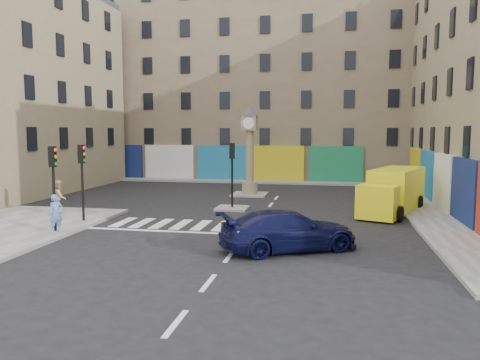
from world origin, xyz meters
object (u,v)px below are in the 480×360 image
(clock_pillar, at_px, (250,145))
(pedestrian_blue, at_px, (56,214))
(traffic_light_left_far, at_px, (82,170))
(yellow_van, at_px, (393,191))
(navy_sedan, at_px, (289,230))
(pedestrian_tan, at_px, (59,197))
(traffic_light_island, at_px, (232,165))
(traffic_light_left_near, at_px, (53,175))

(clock_pillar, distance_m, pedestrian_blue, 15.60)
(traffic_light_left_far, distance_m, yellow_van, 16.48)
(yellow_van, bearing_deg, navy_sedan, -95.90)
(yellow_van, bearing_deg, pedestrian_blue, -127.38)
(pedestrian_tan, bearing_deg, clock_pillar, -62.74)
(clock_pillar, relative_size, yellow_van, 0.89)
(clock_pillar, bearing_deg, traffic_light_island, -90.00)
(traffic_light_left_near, xyz_separation_m, traffic_light_island, (6.30, 7.80, -0.03))
(traffic_light_left_near, height_order, traffic_light_island, traffic_light_left_near)
(traffic_light_left_near, bearing_deg, traffic_light_island, 51.07)
(pedestrian_blue, bearing_deg, clock_pillar, 8.47)
(yellow_van, bearing_deg, clock_pillar, 171.25)
(traffic_light_island, xyz_separation_m, pedestrian_blue, (-6.00, -8.18, -1.61))
(traffic_light_left_near, bearing_deg, pedestrian_blue, -51.62)
(pedestrian_blue, bearing_deg, navy_sedan, -61.48)
(clock_pillar, bearing_deg, pedestrian_tan, -129.80)
(navy_sedan, distance_m, pedestrian_tan, 13.23)
(traffic_light_left_far, distance_m, clock_pillar, 13.05)
(traffic_light_left_near, height_order, pedestrian_blue, traffic_light_left_near)
(clock_pillar, bearing_deg, yellow_van, -30.93)
(pedestrian_blue, relative_size, pedestrian_tan, 0.92)
(clock_pillar, relative_size, navy_sedan, 1.16)
(navy_sedan, height_order, pedestrian_tan, pedestrian_tan)
(traffic_light_island, bearing_deg, pedestrian_tan, -154.09)
(clock_pillar, height_order, pedestrian_blue, clock_pillar)
(clock_pillar, xyz_separation_m, yellow_van, (8.97, -5.38, -2.36))
(navy_sedan, xyz_separation_m, pedestrian_tan, (-12.40, 4.61, 0.29))
(navy_sedan, xyz_separation_m, yellow_van, (4.96, 9.30, 0.43))
(navy_sedan, bearing_deg, traffic_light_left_far, 43.82)
(pedestrian_blue, bearing_deg, yellow_van, -28.16)
(pedestrian_tan, bearing_deg, traffic_light_left_near, -173.59)
(navy_sedan, bearing_deg, yellow_van, -56.60)
(traffic_light_island, distance_m, pedestrian_blue, 10.27)
(traffic_light_left_far, bearing_deg, yellow_van, 21.50)
(traffic_light_island, height_order, yellow_van, traffic_light_island)
(traffic_light_left_far, bearing_deg, clock_pillar, 61.06)
(traffic_light_island, height_order, navy_sedan, traffic_light_island)
(traffic_light_island, relative_size, pedestrian_blue, 2.24)
(traffic_light_left_near, distance_m, traffic_light_island, 10.03)
(traffic_light_left_far, height_order, pedestrian_tan, traffic_light_left_far)
(clock_pillar, bearing_deg, traffic_light_left_far, -118.94)
(navy_sedan, height_order, yellow_van, yellow_van)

